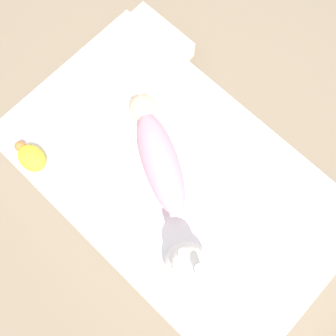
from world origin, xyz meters
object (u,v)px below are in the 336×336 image
(bunny_plush, at_px, (188,264))
(swaddled_baby, at_px, (158,154))
(pillow, at_px, (142,53))
(turtle_plush, at_px, (31,157))

(bunny_plush, bearing_deg, swaddled_baby, -31.97)
(pillow, xyz_separation_m, bunny_plush, (-0.80, 0.56, 0.08))
(swaddled_baby, distance_m, turtle_plush, 0.55)
(swaddled_baby, xyz_separation_m, pillow, (0.40, -0.31, -0.02))
(bunny_plush, xyz_separation_m, turtle_plush, (0.79, 0.13, -0.09))
(pillow, distance_m, bunny_plush, 0.98)
(swaddled_baby, xyz_separation_m, turtle_plush, (0.39, 0.38, -0.03))
(swaddled_baby, bearing_deg, bunny_plush, 177.08)
(pillow, bearing_deg, bunny_plush, 145.13)
(bunny_plush, distance_m, turtle_plush, 0.81)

